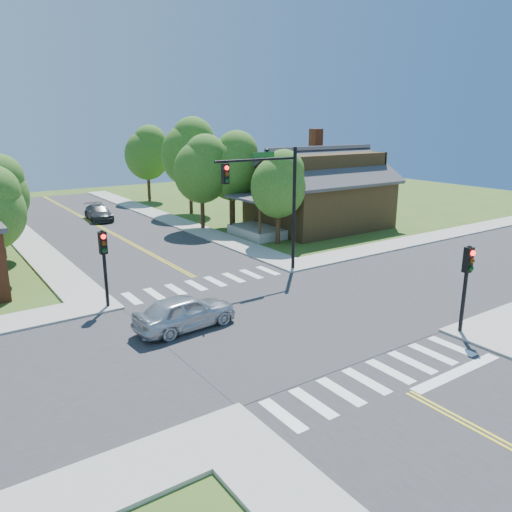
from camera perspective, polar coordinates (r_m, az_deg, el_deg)
ground at (r=22.50m, az=1.94°, el=-7.36°), size 100.00×100.00×0.00m
road_ns at (r=22.49m, az=1.94°, el=-7.31°), size 10.00×90.00×0.04m
road_ew at (r=22.49m, az=1.94°, el=-7.30°), size 90.00×10.00×0.04m
intersection_patch at (r=22.50m, az=1.94°, el=-7.36°), size 10.20×10.20×0.06m
sidewalk_ne at (r=43.87m, az=6.34°, el=3.91°), size 40.00×40.00×0.14m
crosswalk_north at (r=27.40m, az=-5.78°, el=-3.12°), size 8.85×2.00×0.01m
crosswalk_south at (r=18.36m, az=13.82°, el=-13.17°), size 8.85×2.00×0.01m
centerline at (r=22.48m, az=1.95°, el=-7.25°), size 0.30×90.00×0.01m
stop_bar at (r=19.46m, az=22.00°, el=-12.34°), size 4.60×0.45×0.09m
signal_mast_ne at (r=27.85m, az=1.69°, el=7.42°), size 5.30×0.42×7.20m
signal_pole_se at (r=21.94m, az=22.97°, el=-1.83°), size 0.34×0.42×3.80m
signal_pole_nw at (r=24.02m, az=-16.99°, el=0.15°), size 0.34×0.42×3.80m
house_ne at (r=41.70m, az=7.15°, el=7.83°), size 13.05×8.80×7.11m
tree_e_a at (r=35.37m, az=2.73°, el=8.36°), size 3.96×3.76×6.73m
tree_e_b at (r=41.11m, az=-2.56°, el=10.41°), size 4.64×4.41×7.89m
tree_e_c at (r=47.67m, az=-7.52°, el=11.84°), size 5.29×5.03×9.00m
tree_e_d at (r=56.23m, az=-12.26°, el=11.59°), size 4.81×4.57×8.18m
tree_house at (r=40.41m, az=-6.13°, el=10.02°), size 4.50×4.27×7.64m
car_silver at (r=21.53m, az=-8.11°, el=-6.41°), size 2.44×4.70×1.51m
car_dgrey at (r=46.56m, az=-17.54°, el=4.69°), size 2.67×4.91×1.33m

